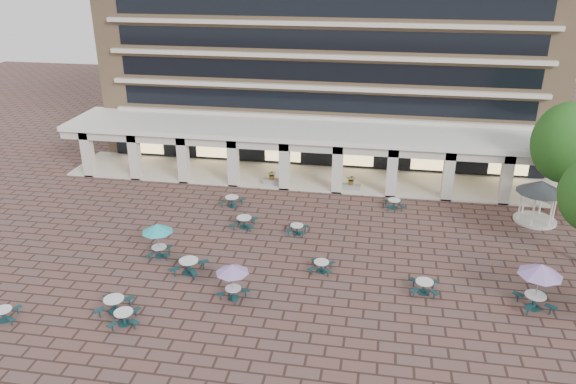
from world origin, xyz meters
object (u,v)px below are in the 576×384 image
Objects in this scene: gazebo at (540,191)px; planter_left at (272,179)px; picnic_table_1 at (114,304)px; planter_right at (351,184)px; picnic_table_0 at (4,314)px; picnic_table_3 at (424,286)px.

gazebo reaches higher than planter_left.
picnic_table_1 is 0.58× the size of gazebo.
planter_left is at bearing 170.23° from gazebo.
planter_right is at bearing 0.00° from planter_left.
planter_right reaches higher than picnic_table_1.
picnic_table_0 is 26.28m from planter_right.
gazebo is (29.87, 16.98, 1.90)m from picnic_table_0.
picnic_table_1 is at bearing -148.11° from gazebo.
gazebo is 2.19× the size of planter_left.
planter_left reaches higher than picnic_table_1.
picnic_table_0 is at bearing -150.38° from gazebo.
planter_left is at bearing 70.75° from picnic_table_1.
picnic_table_3 is at bearing -127.74° from gazebo.
picnic_table_3 is 1.13× the size of planter_right.
planter_left is (-19.73, 3.40, -1.76)m from gazebo.
picnic_table_1 is 28.98m from gazebo.
picnic_table_1 reaches higher than picnic_table_3.
picnic_table_3 is at bearing -70.37° from planter_right.
picnic_table_1 is 1.13× the size of picnic_table_3.
picnic_table_0 is 0.94× the size of picnic_table_1.
picnic_table_0 is 0.55× the size of gazebo.
picnic_table_3 is 13.62m from gazebo.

